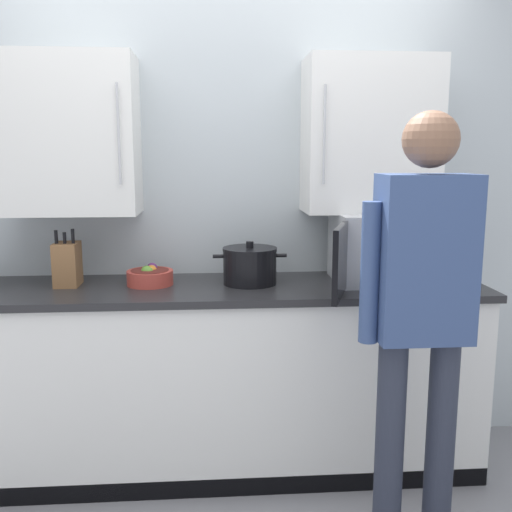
% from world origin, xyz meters
% --- Properties ---
extents(back_wall_tiled, '(4.01, 0.44, 2.66)m').
position_xyz_m(back_wall_tiled, '(-0.00, 1.07, 1.40)').
color(back_wall_tiled, '#B2BCC1').
rests_on(back_wall_tiled, ground_plane).
extents(counter_unit, '(2.51, 0.61, 0.93)m').
position_xyz_m(counter_unit, '(0.00, 0.78, 0.47)').
color(counter_unit, white).
rests_on(counter_unit, ground_plane).
extents(microwave_oven, '(0.61, 0.72, 0.34)m').
position_xyz_m(microwave_oven, '(0.76, 0.81, 1.10)').
color(microwave_oven, '#B7BABF').
rests_on(microwave_oven, counter_unit).
extents(knife_block, '(0.11, 0.15, 0.28)m').
position_xyz_m(knife_block, '(-0.75, 0.83, 1.04)').
color(knife_block, brown).
rests_on(knife_block, counter_unit).
extents(fruit_bowl, '(0.22, 0.22, 0.10)m').
position_xyz_m(fruit_bowl, '(-0.36, 0.82, 0.98)').
color(fruit_bowl, '#AD3D33').
rests_on(fruit_bowl, counter_unit).
extents(stock_pot, '(0.36, 0.26, 0.21)m').
position_xyz_m(stock_pot, '(0.13, 0.80, 1.02)').
color(stock_pot, black).
rests_on(stock_pot, counter_unit).
extents(person_figure, '(0.44, 0.55, 1.71)m').
position_xyz_m(person_figure, '(0.71, 0.08, 1.02)').
color(person_figure, '#282D3D').
rests_on(person_figure, ground_plane).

